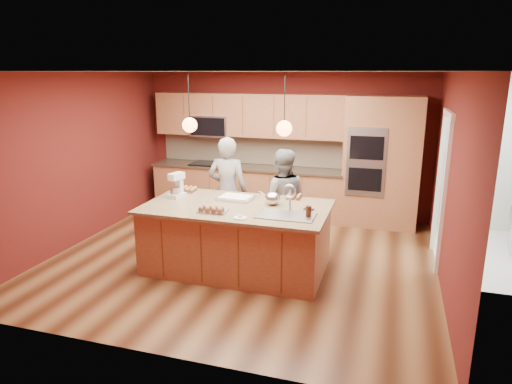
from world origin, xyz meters
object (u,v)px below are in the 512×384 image
(mixing_bowl, at_px, (273,198))
(person_left, at_px, (228,191))
(island, at_px, (238,237))
(stand_mixer, at_px, (177,187))
(person_right, at_px, (282,199))

(mixing_bowl, bearing_deg, person_left, 140.99)
(island, height_order, stand_mixer, island)
(person_right, bearing_deg, person_left, -12.33)
(person_left, xyz_separation_m, person_right, (0.89, 0.00, -0.07))
(island, relative_size, stand_mixer, 7.06)
(stand_mixer, height_order, mixing_bowl, stand_mixer)
(person_right, relative_size, mixing_bowl, 7.13)
(mixing_bowl, bearing_deg, person_right, 94.09)
(person_right, height_order, mixing_bowl, person_right)
(person_left, height_order, stand_mixer, person_left)
(person_left, bearing_deg, mixing_bowl, 134.95)
(mixing_bowl, bearing_deg, stand_mixer, -179.06)
(island, xyz_separation_m, mixing_bowl, (0.45, 0.19, 0.54))
(stand_mixer, bearing_deg, person_right, 44.42)
(island, relative_size, person_right, 1.60)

